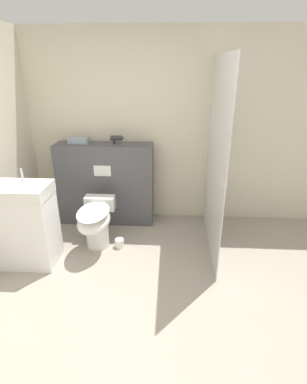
# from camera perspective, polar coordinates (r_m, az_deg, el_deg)

# --- Properties ---
(ground_plane) EXTENTS (12.00, 12.00, 0.00)m
(ground_plane) POSITION_cam_1_polar(r_m,az_deg,el_deg) (2.81, -4.94, -24.12)
(ground_plane) COLOR #9E9384
(wall_back) EXTENTS (8.00, 0.06, 2.50)m
(wall_back) POSITION_cam_1_polar(r_m,az_deg,el_deg) (4.07, -1.43, 11.73)
(wall_back) COLOR beige
(wall_back) RESTS_ON ground_plane
(partition_panel) EXTENTS (1.28, 0.32, 1.11)m
(partition_panel) POSITION_cam_1_polar(r_m,az_deg,el_deg) (4.13, -9.04, 1.53)
(partition_panel) COLOR #4C4C51
(partition_panel) RESTS_ON ground_plane
(shower_glass) EXTENTS (0.04, 1.44, 2.16)m
(shower_glass) POSITION_cam_1_polar(r_m,az_deg,el_deg) (3.41, 11.71, 6.03)
(shower_glass) COLOR silver
(shower_glass) RESTS_ON ground_plane
(toilet) EXTENTS (0.37, 0.70, 0.55)m
(toilet) POSITION_cam_1_polar(r_m,az_deg,el_deg) (3.62, -10.95, -5.54)
(toilet) COLOR white
(toilet) RESTS_ON ground_plane
(sink_vanity) EXTENTS (0.61, 0.42, 1.07)m
(sink_vanity) POSITION_cam_1_polar(r_m,az_deg,el_deg) (3.52, -23.16, -5.79)
(sink_vanity) COLOR white
(sink_vanity) RESTS_ON ground_plane
(hair_drier) EXTENTS (0.18, 0.06, 0.11)m
(hair_drier) POSITION_cam_1_polar(r_m,az_deg,el_deg) (3.92, -7.01, 10.13)
(hair_drier) COLOR #2D2D33
(hair_drier) RESTS_ON partition_panel
(folded_towel) EXTENTS (0.25, 0.12, 0.07)m
(folded_towel) POSITION_cam_1_polar(r_m,az_deg,el_deg) (4.06, -14.13, 9.49)
(folded_towel) COLOR #8C9EAD
(folded_towel) RESTS_ON partition_panel
(spare_toilet_roll) EXTENTS (0.11, 0.11, 0.10)m
(spare_toilet_roll) POSITION_cam_1_polar(r_m,az_deg,el_deg) (3.72, -6.50, -9.61)
(spare_toilet_roll) COLOR white
(spare_toilet_roll) RESTS_ON ground_plane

